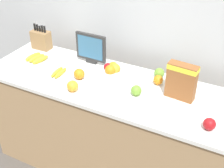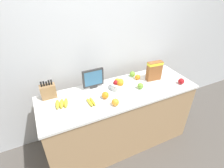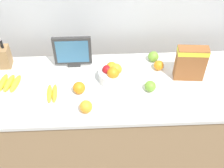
{
  "view_description": "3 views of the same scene",
  "coord_description": "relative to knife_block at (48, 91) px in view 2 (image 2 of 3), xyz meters",
  "views": [
    {
      "loc": [
        0.96,
        -1.78,
        2.2
      ],
      "look_at": [
        0.08,
        -0.06,
        0.96
      ],
      "focal_mm": 50.0,
      "sensor_mm": 36.0,
      "label": 1
    },
    {
      "loc": [
        -0.85,
        -1.58,
        2.16
      ],
      "look_at": [
        -0.09,
        0.03,
        1.03
      ],
      "focal_mm": 28.0,
      "sensor_mm": 36.0,
      "label": 2
    },
    {
      "loc": [
        -0.06,
        -1.51,
        2.49
      ],
      "look_at": [
        0.01,
        -0.03,
        0.97
      ],
      "focal_mm": 50.0,
      "sensor_mm": 36.0,
      "label": 3
    }
  ],
  "objects": [
    {
      "name": "wall_back",
      "position": [
        0.81,
        0.31,
        0.3
      ],
      "size": [
        9.0,
        0.06,
        2.6
      ],
      "color": "silver",
      "rests_on": "ground_plane"
    },
    {
      "name": "fruit_bowl",
      "position": [
        0.83,
        -0.19,
        -0.03
      ],
      "size": [
        0.2,
        0.2,
        0.14
      ],
      "color": "silver",
      "rests_on": "counter"
    },
    {
      "name": "cereal_box",
      "position": [
        1.36,
        -0.19,
        0.06
      ],
      "size": [
        0.21,
        0.1,
        0.27
      ],
      "rotation": [
        0.0,
        0.0,
        -0.09
      ],
      "color": "brown",
      "rests_on": "counter"
    },
    {
      "name": "orange_mid_left",
      "position": [
        0.59,
        -0.3,
        -0.05
      ],
      "size": [
        0.08,
        0.08,
        0.08
      ],
      "primitive_type": "sphere",
      "color": "orange",
      "rests_on": "counter"
    },
    {
      "name": "knife_block",
      "position": [
        0.0,
        0.0,
        0.0
      ],
      "size": [
        0.17,
        0.1,
        0.27
      ],
      "color": "#937047",
      "rests_on": "counter"
    },
    {
      "name": "orange_mid_right",
      "position": [
        0.64,
        -0.47,
        -0.05
      ],
      "size": [
        0.08,
        0.08,
        0.08
      ],
      "primitive_type": "sphere",
      "color": "orange",
      "rests_on": "counter"
    },
    {
      "name": "banana_bunch_left",
      "position": [
        0.1,
        -0.21,
        -0.07
      ],
      "size": [
        0.17,
        0.18,
        0.04
      ],
      "rotation": [
        0.0,
        0.0,
        4.57
      ],
      "color": "yellow",
      "rests_on": "counter"
    },
    {
      "name": "apple_rear",
      "position": [
        1.63,
        -0.44,
        -0.05
      ],
      "size": [
        0.08,
        0.08,
        0.08
      ],
      "primitive_type": "sphere",
      "color": "#A31419",
      "rests_on": "counter"
    },
    {
      "name": "banana_bunch_right",
      "position": [
        0.41,
        -0.31,
        -0.07
      ],
      "size": [
        0.08,
        0.17,
        0.03
      ],
      "rotation": [
        0.0,
        0.0,
        4.75
      ],
      "color": "yellow",
      "rests_on": "counter"
    },
    {
      "name": "ground_plane",
      "position": [
        0.81,
        -0.25,
        -1.0
      ],
      "size": [
        14.0,
        14.0,
        0.0
      ],
      "primitive_type": "plane",
      "color": "#514C47"
    },
    {
      "name": "small_monitor",
      "position": [
        0.55,
        -0.03,
        0.05
      ],
      "size": [
        0.27,
        0.03,
        0.26
      ],
      "color": "#2D2D2D",
      "rests_on": "counter"
    },
    {
      "name": "orange_front_center",
      "position": [
        1.17,
        -0.09,
        -0.05
      ],
      "size": [
        0.07,
        0.07,
        0.07
      ],
      "primitive_type": "sphere",
      "color": "orange",
      "rests_on": "counter"
    },
    {
      "name": "counter",
      "position": [
        0.81,
        -0.25,
        -0.55
      ],
      "size": [
        1.99,
        0.68,
        0.92
      ],
      "color": "tan",
      "rests_on": "ground_plane"
    },
    {
      "name": "apple_near_bananas",
      "position": [
        1.14,
        0.01,
        -0.05
      ],
      "size": [
        0.08,
        0.08,
        0.08
      ],
      "primitive_type": "sphere",
      "color": "#6B9E33",
      "rests_on": "counter"
    },
    {
      "name": "apple_rightmost",
      "position": [
        1.08,
        -0.3,
        -0.05
      ],
      "size": [
        0.08,
        0.08,
        0.08
      ],
      "primitive_type": "sphere",
      "color": "#6B9E33",
      "rests_on": "counter"
    }
  ]
}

